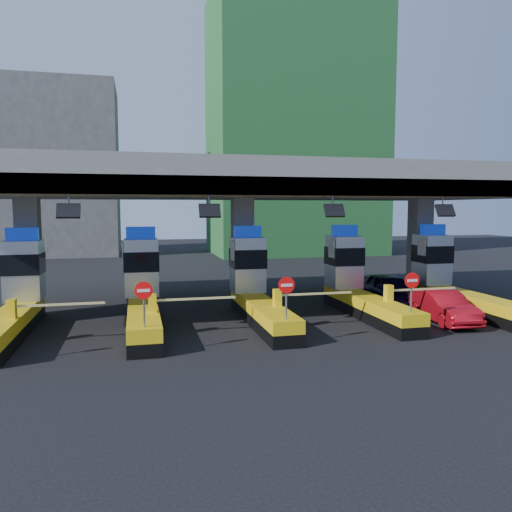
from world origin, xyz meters
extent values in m
plane|color=black|center=(0.00, 0.00, 0.00)|extent=(120.00, 120.00, 0.00)
cube|color=slate|center=(0.00, 3.00, 6.25)|extent=(28.00, 12.00, 1.50)
cube|color=#4C4C49|center=(0.00, -2.70, 5.85)|extent=(28.00, 0.60, 0.70)
cube|color=slate|center=(-10.00, 3.00, 2.75)|extent=(1.00, 1.00, 5.50)
cube|color=slate|center=(0.00, 3.00, 2.75)|extent=(1.00, 1.00, 5.50)
cube|color=slate|center=(10.00, 3.00, 2.75)|extent=(1.00, 1.00, 5.50)
cylinder|color=slate|center=(-7.50, -2.70, 5.25)|extent=(0.06, 0.06, 0.50)
cube|color=black|center=(-7.50, -2.90, 4.90)|extent=(0.80, 0.38, 0.54)
cylinder|color=slate|center=(-2.50, -2.70, 5.25)|extent=(0.06, 0.06, 0.50)
cube|color=black|center=(-2.50, -2.90, 4.90)|extent=(0.80, 0.38, 0.54)
cylinder|color=slate|center=(2.50, -2.70, 5.25)|extent=(0.06, 0.06, 0.50)
cube|color=black|center=(2.50, -2.90, 4.90)|extent=(0.80, 0.38, 0.54)
cylinder|color=slate|center=(7.50, -2.70, 5.25)|extent=(0.06, 0.06, 0.50)
cube|color=black|center=(7.50, -2.90, 4.90)|extent=(0.80, 0.38, 0.54)
cube|color=black|center=(-10.00, -1.00, 0.25)|extent=(1.20, 8.00, 0.50)
cube|color=#E5B70C|center=(-10.00, -1.00, 0.75)|extent=(1.20, 8.00, 0.50)
cube|color=#9EA3A8|center=(-10.00, 1.80, 2.30)|extent=(1.50, 1.50, 2.60)
cube|color=black|center=(-10.00, 1.78, 2.60)|extent=(1.56, 1.56, 0.90)
cube|color=#0C2DBF|center=(-10.00, 1.80, 3.88)|extent=(1.30, 0.35, 0.55)
cube|color=white|center=(-10.80, 1.50, 3.00)|extent=(0.06, 0.70, 0.90)
cube|color=#E5B70C|center=(-9.65, -2.20, 1.35)|extent=(0.30, 0.35, 0.70)
cube|color=white|center=(-8.00, -2.20, 1.45)|extent=(3.20, 0.08, 0.08)
cube|color=black|center=(-5.00, -1.00, 0.25)|extent=(1.20, 8.00, 0.50)
cube|color=#E5B70C|center=(-5.00, -1.00, 0.75)|extent=(1.20, 8.00, 0.50)
cube|color=#9EA3A8|center=(-5.00, 1.80, 2.30)|extent=(1.50, 1.50, 2.60)
cube|color=black|center=(-5.00, 1.78, 2.60)|extent=(1.56, 1.56, 0.90)
cube|color=#0C2DBF|center=(-5.00, 1.80, 3.88)|extent=(1.30, 0.35, 0.55)
cube|color=white|center=(-5.80, 1.50, 3.00)|extent=(0.06, 0.70, 0.90)
cylinder|color=slate|center=(-5.00, -4.60, 1.65)|extent=(0.07, 0.07, 1.30)
cylinder|color=red|center=(-5.00, -4.63, 2.25)|extent=(0.60, 0.04, 0.60)
cube|color=white|center=(-5.00, -4.65, 2.25)|extent=(0.42, 0.02, 0.10)
cube|color=#E5B70C|center=(-4.65, -2.20, 1.35)|extent=(0.30, 0.35, 0.70)
cube|color=white|center=(-3.00, -2.20, 1.45)|extent=(3.20, 0.08, 0.08)
cube|color=black|center=(0.00, -1.00, 0.25)|extent=(1.20, 8.00, 0.50)
cube|color=#E5B70C|center=(0.00, -1.00, 0.75)|extent=(1.20, 8.00, 0.50)
cube|color=#9EA3A8|center=(0.00, 1.80, 2.30)|extent=(1.50, 1.50, 2.60)
cube|color=black|center=(0.00, 1.78, 2.60)|extent=(1.56, 1.56, 0.90)
cube|color=#0C2DBF|center=(0.00, 1.80, 3.88)|extent=(1.30, 0.35, 0.55)
cube|color=white|center=(-0.80, 1.50, 3.00)|extent=(0.06, 0.70, 0.90)
cylinder|color=slate|center=(0.00, -4.60, 1.65)|extent=(0.07, 0.07, 1.30)
cylinder|color=red|center=(0.00, -4.63, 2.25)|extent=(0.60, 0.04, 0.60)
cube|color=white|center=(0.00, -4.65, 2.25)|extent=(0.42, 0.02, 0.10)
cube|color=#E5B70C|center=(0.35, -2.20, 1.35)|extent=(0.30, 0.35, 0.70)
cube|color=white|center=(2.00, -2.20, 1.45)|extent=(3.20, 0.08, 0.08)
cube|color=black|center=(5.00, -1.00, 0.25)|extent=(1.20, 8.00, 0.50)
cube|color=#E5B70C|center=(5.00, -1.00, 0.75)|extent=(1.20, 8.00, 0.50)
cube|color=#9EA3A8|center=(5.00, 1.80, 2.30)|extent=(1.50, 1.50, 2.60)
cube|color=black|center=(5.00, 1.78, 2.60)|extent=(1.56, 1.56, 0.90)
cube|color=#0C2DBF|center=(5.00, 1.80, 3.88)|extent=(1.30, 0.35, 0.55)
cube|color=white|center=(4.20, 1.50, 3.00)|extent=(0.06, 0.70, 0.90)
cylinder|color=slate|center=(5.00, -4.60, 1.65)|extent=(0.07, 0.07, 1.30)
cylinder|color=red|center=(5.00, -4.63, 2.25)|extent=(0.60, 0.04, 0.60)
cube|color=white|center=(5.00, -4.65, 2.25)|extent=(0.42, 0.02, 0.10)
cube|color=#E5B70C|center=(5.35, -2.20, 1.35)|extent=(0.30, 0.35, 0.70)
cube|color=white|center=(7.00, -2.20, 1.45)|extent=(3.20, 0.08, 0.08)
cube|color=black|center=(10.00, -1.00, 0.25)|extent=(1.20, 8.00, 0.50)
cube|color=#E5B70C|center=(10.00, -1.00, 0.75)|extent=(1.20, 8.00, 0.50)
cube|color=#9EA3A8|center=(10.00, 1.80, 2.30)|extent=(1.50, 1.50, 2.60)
cube|color=black|center=(10.00, 1.78, 2.60)|extent=(1.56, 1.56, 0.90)
cube|color=#0C2DBF|center=(10.00, 1.80, 3.88)|extent=(1.30, 0.35, 0.55)
cube|color=white|center=(9.20, 1.50, 3.00)|extent=(0.06, 0.70, 0.90)
cube|color=#E5B70C|center=(10.35, -2.20, 1.35)|extent=(0.30, 0.35, 0.70)
cube|color=#1E5926|center=(12.00, 32.00, 14.00)|extent=(18.00, 12.00, 28.00)
cube|color=#4C4C49|center=(-14.00, 36.00, 9.00)|extent=(14.00, 10.00, 18.00)
imported|color=black|center=(7.52, 1.67, 0.80)|extent=(2.18, 4.80, 1.60)
imported|color=#AF0D18|center=(7.85, -2.50, 0.69)|extent=(1.86, 4.33, 1.39)
camera|label=1|loc=(-5.20, -21.54, 4.99)|focal=35.00mm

